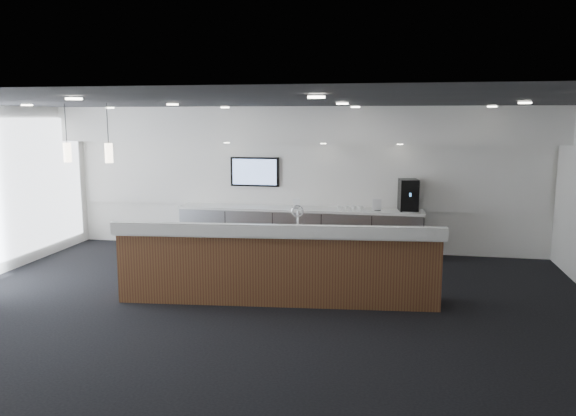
# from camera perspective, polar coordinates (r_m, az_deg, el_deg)

# --- Properties ---
(ground) EXTENTS (10.00, 10.00, 0.00)m
(ground) POSITION_cam_1_polar(r_m,az_deg,el_deg) (8.32, -3.18, -10.40)
(ground) COLOR black
(ground) RESTS_ON ground
(ceiling) EXTENTS (10.00, 8.00, 0.02)m
(ceiling) POSITION_cam_1_polar(r_m,az_deg,el_deg) (7.85, -3.38, 10.71)
(ceiling) COLOR black
(ceiling) RESTS_ON back_wall
(back_wall) EXTENTS (10.00, 0.02, 3.00)m
(back_wall) POSITION_cam_1_polar(r_m,az_deg,el_deg) (11.83, 1.44, 2.93)
(back_wall) COLOR white
(back_wall) RESTS_ON ground
(soffit_bulkhead) EXTENTS (10.00, 0.90, 0.70)m
(soffit_bulkhead) POSITION_cam_1_polar(r_m,az_deg,el_deg) (11.32, 1.08, 8.48)
(soffit_bulkhead) COLOR white
(soffit_bulkhead) RESTS_ON back_wall
(alcove_panel) EXTENTS (9.80, 0.06, 1.40)m
(alcove_panel) POSITION_cam_1_polar(r_m,az_deg,el_deg) (11.79, 1.42, 3.40)
(alcove_panel) COLOR white
(alcove_panel) RESTS_ON back_wall
(back_credenza) EXTENTS (5.06, 0.66, 0.95)m
(back_credenza) POSITION_cam_1_polar(r_m,az_deg,el_deg) (11.64, 1.13, -2.27)
(back_credenza) COLOR #96999F
(back_credenza) RESTS_ON ground
(wall_tv) EXTENTS (1.05, 0.08, 0.62)m
(wall_tv) POSITION_cam_1_polar(r_m,az_deg,el_deg) (11.93, -3.39, 3.69)
(wall_tv) COLOR black
(wall_tv) RESTS_ON back_wall
(pendant_left) EXTENTS (0.12, 0.12, 0.30)m
(pendant_left) POSITION_cam_1_polar(r_m,az_deg,el_deg) (9.46, -16.41, 5.55)
(pendant_left) COLOR #FFE7C6
(pendant_left) RESTS_ON ceiling
(pendant_right) EXTENTS (0.12, 0.12, 0.30)m
(pendant_right) POSITION_cam_1_polar(r_m,az_deg,el_deg) (9.80, -20.07, 5.48)
(pendant_right) COLOR #FFE7C6
(pendant_right) RESTS_ON ceiling
(ceiling_can_lights) EXTENTS (7.00, 5.00, 0.02)m
(ceiling_can_lights) POSITION_cam_1_polar(r_m,az_deg,el_deg) (7.84, -3.38, 10.49)
(ceiling_can_lights) COLOR silver
(ceiling_can_lights) RESTS_ON ceiling
(service_counter) EXTENTS (4.94, 1.29, 1.49)m
(service_counter) POSITION_cam_1_polar(r_m,az_deg,el_deg) (8.60, -1.03, -5.72)
(service_counter) COLOR #592E1D
(service_counter) RESTS_ON ground
(coffee_machine) EXTENTS (0.42, 0.51, 0.63)m
(coffee_machine) POSITION_cam_1_polar(r_m,az_deg,el_deg) (11.42, 12.12, 1.30)
(coffee_machine) COLOR black
(coffee_machine) RESTS_ON back_credenza
(info_sign_left) EXTENTS (0.14, 0.05, 0.20)m
(info_sign_left) POSITION_cam_1_polar(r_m,az_deg,el_deg) (11.48, 0.87, 0.46)
(info_sign_left) COLOR white
(info_sign_left) RESTS_ON back_credenza
(info_sign_right) EXTENTS (0.18, 0.06, 0.23)m
(info_sign_right) POSITION_cam_1_polar(r_m,az_deg,el_deg) (11.32, 9.02, 0.32)
(info_sign_right) COLOR white
(info_sign_right) RESTS_ON back_credenza
(cup_0) EXTENTS (0.10, 0.10, 0.10)m
(cup_0) POSITION_cam_1_polar(r_m,az_deg,el_deg) (11.30, 7.38, -0.01)
(cup_0) COLOR white
(cup_0) RESTS_ON back_credenza
(cup_1) EXTENTS (0.15, 0.15, 0.10)m
(cup_1) POSITION_cam_1_polar(r_m,az_deg,el_deg) (11.30, 6.67, 0.01)
(cup_1) COLOR white
(cup_1) RESTS_ON back_credenza
(cup_2) EXTENTS (0.13, 0.13, 0.10)m
(cup_2) POSITION_cam_1_polar(r_m,az_deg,el_deg) (11.32, 5.96, 0.03)
(cup_2) COLOR white
(cup_2) RESTS_ON back_credenza
(cup_3) EXTENTS (0.13, 0.13, 0.10)m
(cup_3) POSITION_cam_1_polar(r_m,az_deg,el_deg) (11.33, 5.26, 0.06)
(cup_3) COLOR white
(cup_3) RESTS_ON back_credenza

